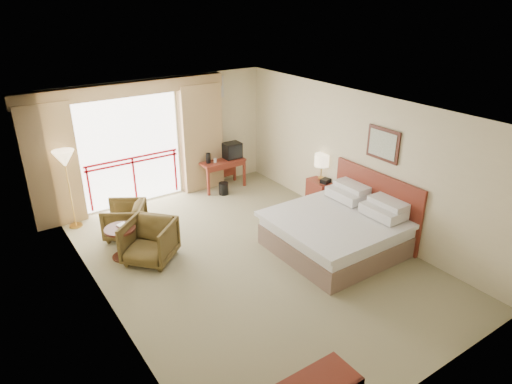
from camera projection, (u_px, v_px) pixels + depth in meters
floor at (251, 259)px, 8.14m from camera, size 7.00×7.00×0.00m
ceiling at (250, 110)px, 7.05m from camera, size 7.00×7.00×0.00m
wall_back at (164, 138)px, 10.24m from camera, size 5.00×0.00×5.00m
wall_front at (430, 296)px, 4.95m from camera, size 5.00×0.00×5.00m
wall_left at (101, 230)px, 6.30m from camera, size 0.00×7.00×7.00m
wall_right at (357, 161)px, 8.89m from camera, size 0.00×7.00×7.00m
balcony_door at (131, 151)px, 9.87m from camera, size 2.40×0.00×2.40m
balcony_railing at (133, 168)px, 10.01m from camera, size 2.09×0.03×1.02m
curtain_left at (51, 166)px, 8.90m from camera, size 1.00×0.26×2.50m
curtain_right at (201, 138)px, 10.60m from camera, size 1.00×0.26×2.50m
valance at (125, 89)px, 9.25m from camera, size 4.40×0.22×0.28m
hvac_vent at (214, 87)px, 10.48m from camera, size 0.50×0.04×0.50m
bed at (337, 231)px, 8.31m from camera, size 2.13×2.06×0.97m
headboard at (375, 204)px, 8.70m from camera, size 0.06×2.10×1.30m
framed_art at (383, 144)px, 8.22m from camera, size 0.04×0.72×0.60m
nightstand at (321, 194)px, 9.92m from camera, size 0.49×0.58×0.66m
table_lamp at (322, 161)px, 9.65m from camera, size 0.31×0.31×0.55m
phone at (325, 181)px, 9.63m from camera, size 0.23×0.20×0.09m
desk at (221, 166)px, 10.91m from camera, size 1.08×0.52×0.71m
tv at (232, 151)px, 10.89m from camera, size 0.41×0.33×0.37m
coffee_maker at (208, 158)px, 10.59m from camera, size 0.14×0.14×0.24m
cup at (215, 160)px, 10.65m from camera, size 0.09×0.09×0.10m
wastebasket at (224, 189)px, 10.67m from camera, size 0.29×0.29×0.28m
armchair_far at (127, 236)px, 8.91m from camera, size 1.03×1.02×0.69m
armchair_near at (151, 260)px, 8.11m from camera, size 1.16×1.15×0.76m
side_table at (121, 238)px, 8.02m from camera, size 0.54×0.54×0.59m
book at (120, 228)px, 7.94m from camera, size 0.24×0.28×0.02m
floor_lamp at (65, 162)px, 8.71m from camera, size 0.41×0.41×1.61m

